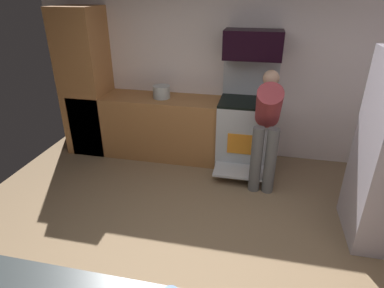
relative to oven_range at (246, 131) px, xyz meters
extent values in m
cube|color=#876C4E|center=(-0.48, -1.97, -0.52)|extent=(5.20, 4.80, 0.02)
cube|color=silver|center=(-0.48, 0.37, 0.79)|extent=(5.20, 0.12, 2.60)
cube|color=#A76D3C|center=(-1.38, 0.01, -0.06)|extent=(2.40, 0.60, 0.90)
cube|color=#A76D3C|center=(-2.38, 0.01, 0.54)|extent=(0.60, 0.60, 2.10)
cube|color=silver|center=(0.00, -0.01, -0.05)|extent=(0.76, 0.64, 0.92)
cube|color=black|center=(0.00, -0.01, 0.43)|extent=(0.76, 0.64, 0.03)
cube|color=silver|center=(0.00, 0.28, 0.71)|extent=(0.76, 0.06, 0.53)
cube|color=orange|center=(0.00, -0.33, -0.06)|extent=(0.44, 0.01, 0.28)
cube|color=silver|center=(0.00, -0.51, -0.37)|extent=(0.72, 0.37, 0.03)
cube|color=black|center=(0.00, 0.09, 1.16)|extent=(0.74, 0.38, 0.36)
cylinder|color=slate|center=(0.17, -0.68, -0.08)|extent=(0.14, 0.14, 0.85)
cylinder|color=slate|center=(0.34, -0.68, -0.08)|extent=(0.14, 0.14, 0.85)
cylinder|color=#A0383E|center=(0.26, -0.50, 0.56)|extent=(0.30, 0.59, 0.62)
sphere|color=tan|center=(0.26, -0.26, 0.83)|extent=(0.20, 0.20, 0.20)
cylinder|color=#B0B8B7|center=(-1.22, 0.01, 0.48)|extent=(0.24, 0.24, 0.18)
camera|label=1|loc=(0.14, -4.22, 1.82)|focal=30.19mm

